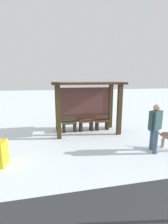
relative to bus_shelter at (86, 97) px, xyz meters
name	(u,v)px	position (x,y,z in m)	size (l,w,h in m)	color
ground_plane	(87,132)	(0.00, -0.17, -1.71)	(60.00, 60.00, 0.00)	white
bus_shelter	(86,97)	(0.00, 0.00, 0.00)	(3.25, 1.62, 2.41)	#3A2D16
bench_left_inside	(69,126)	(-0.84, 0.12, -1.40)	(0.74, 0.41, 0.74)	#433B2A
bench_center_inside	(86,124)	(0.00, 0.12, -1.39)	(0.74, 0.41, 0.77)	#4D281C
bench_right_inside	(102,124)	(0.84, 0.12, -1.40)	(0.74, 0.34, 0.73)	#503326
person_walking	(155,124)	(1.84, -2.71, -0.69)	(0.63, 0.51, 1.72)	#2E4B4C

